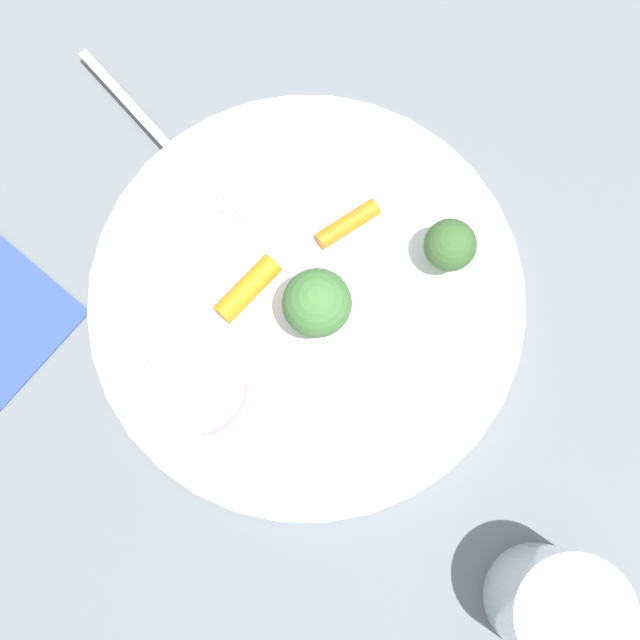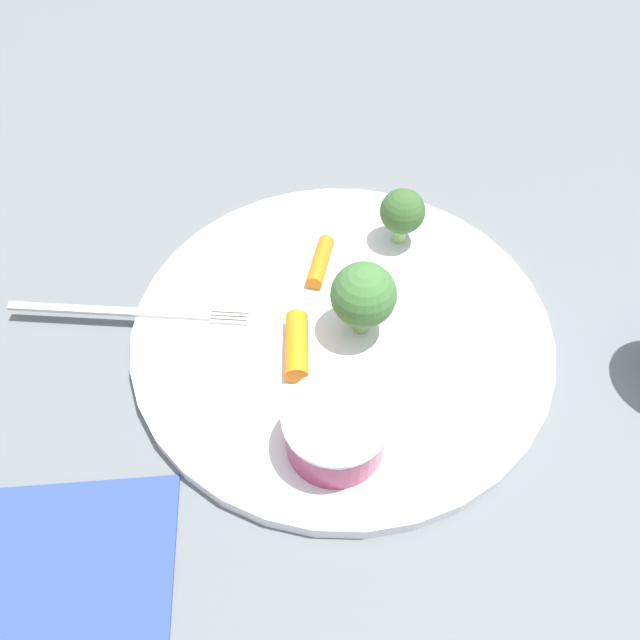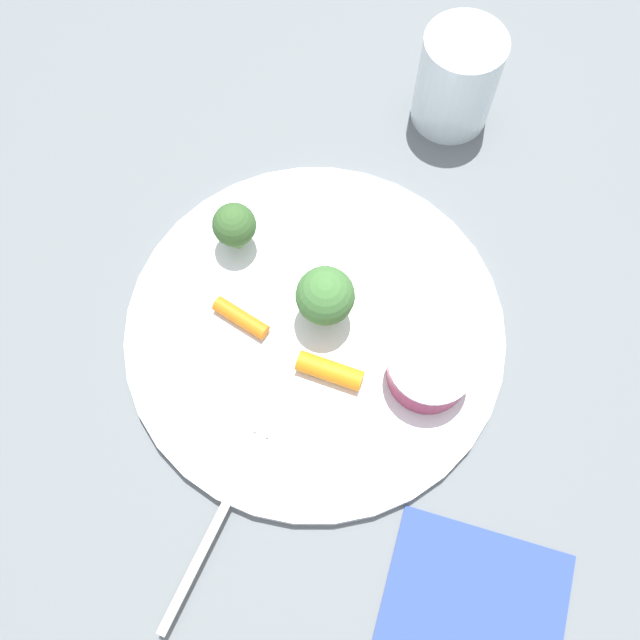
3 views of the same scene
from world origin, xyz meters
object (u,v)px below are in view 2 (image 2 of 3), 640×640
(plate, at_px, (342,329))
(carrot_stick_0, at_px, (322,261))
(napkin, at_px, (17,592))
(fork, at_px, (132,312))
(sauce_cup, at_px, (335,430))
(carrot_stick_1, at_px, (297,345))
(broccoli_floret_0, at_px, (363,295))
(broccoli_floret_1, at_px, (402,212))

(plate, height_order, carrot_stick_0, carrot_stick_0)
(napkin, bearing_deg, fork, 65.75)
(sauce_cup, bearing_deg, carrot_stick_0, 77.72)
(carrot_stick_1, bearing_deg, carrot_stick_0, 62.63)
(carrot_stick_1, height_order, napkin, carrot_stick_1)
(sauce_cup, distance_m, napkin, 0.20)
(carrot_stick_0, bearing_deg, napkin, -140.73)
(plate, relative_size, broccoli_floret_0, 5.09)
(carrot_stick_0, xyz_separation_m, napkin, (-0.23, -0.19, -0.02))
(plate, xyz_separation_m, napkin, (-0.23, -0.13, -0.00))
(broccoli_floret_1, distance_m, fork, 0.22)
(plate, relative_size, napkin, 1.77)
(broccoli_floret_0, height_order, napkin, broccoli_floret_0)
(carrot_stick_1, relative_size, fork, 0.30)
(plate, bearing_deg, fork, 160.90)
(sauce_cup, height_order, fork, sauce_cup)
(carrot_stick_0, bearing_deg, plate, -91.11)
(plate, distance_m, carrot_stick_0, 0.06)
(fork, bearing_deg, broccoli_floret_1, 5.64)
(plate, height_order, napkin, plate)
(broccoli_floret_1, xyz_separation_m, fork, (-0.22, -0.02, -0.03))
(broccoli_floret_1, height_order, carrot_stick_0, broccoli_floret_1)
(sauce_cup, bearing_deg, carrot_stick_1, 94.63)
(broccoli_floret_1, bearing_deg, plate, -134.09)
(plate, bearing_deg, broccoli_floret_1, 45.91)
(plate, distance_m, broccoli_floret_0, 0.05)
(broccoli_floret_1, distance_m, napkin, 0.37)
(broccoli_floret_0, distance_m, fork, 0.18)
(broccoli_floret_0, bearing_deg, sauce_cup, -117.56)
(sauce_cup, relative_size, broccoli_floret_0, 1.09)
(plate, height_order, sauce_cup, sauce_cup)
(sauce_cup, distance_m, carrot_stick_0, 0.16)
(carrot_stick_1, height_order, fork, carrot_stick_1)
(plate, bearing_deg, sauce_cup, -109.15)
(carrot_stick_1, bearing_deg, plate, 22.43)
(sauce_cup, relative_size, fork, 0.38)
(broccoli_floret_1, bearing_deg, fork, -174.36)
(fork, bearing_deg, napkin, -114.25)
(napkin, bearing_deg, plate, 29.29)
(broccoli_floret_1, height_order, fork, broccoli_floret_1)
(fork, bearing_deg, carrot_stick_0, 3.26)
(broccoli_floret_0, xyz_separation_m, broccoli_floret_1, (0.06, 0.08, -0.01))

